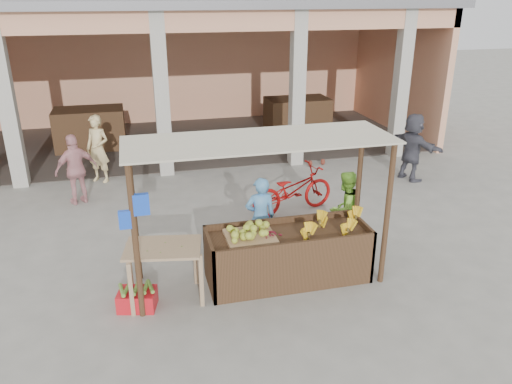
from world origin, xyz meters
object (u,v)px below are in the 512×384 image
object	(u,v)px
vendor_blue	(260,215)
red_crate	(137,299)
vendor_green	(345,207)
motorcycle	(293,189)
side_table	(163,255)
fruit_stall	(288,257)

from	to	relation	value
vendor_blue	red_crate	bearing A→B (deg)	27.60
vendor_green	motorcycle	bearing A→B (deg)	-95.71
vendor_blue	vendor_green	bearing A→B (deg)	-178.34
vendor_blue	motorcycle	bearing A→B (deg)	-124.05
side_table	vendor_blue	size ratio (longest dim) A/B	0.78
vendor_green	motorcycle	world-z (taller)	vendor_green
fruit_stall	vendor_green	world-z (taller)	vendor_green
red_crate	vendor_blue	world-z (taller)	vendor_blue
side_table	motorcycle	size ratio (longest dim) A/B	0.61
fruit_stall	side_table	xyz separation A→B (m)	(-1.97, -0.10, 0.36)
red_crate	motorcycle	distance (m)	4.34
red_crate	fruit_stall	bearing A→B (deg)	19.43
vendor_blue	vendor_green	distance (m)	1.60
side_table	vendor_green	bearing A→B (deg)	27.28
side_table	red_crate	world-z (taller)	side_table
side_table	vendor_green	xyz separation A→B (m)	(3.35, 1.02, -0.00)
side_table	red_crate	xyz separation A→B (m)	(-0.44, -0.14, -0.61)
vendor_blue	motorcycle	world-z (taller)	vendor_blue
motorcycle	red_crate	bearing A→B (deg)	116.20
vendor_green	side_table	bearing A→B (deg)	-4.88
side_table	red_crate	distance (m)	0.77
fruit_stall	vendor_blue	distance (m)	0.99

